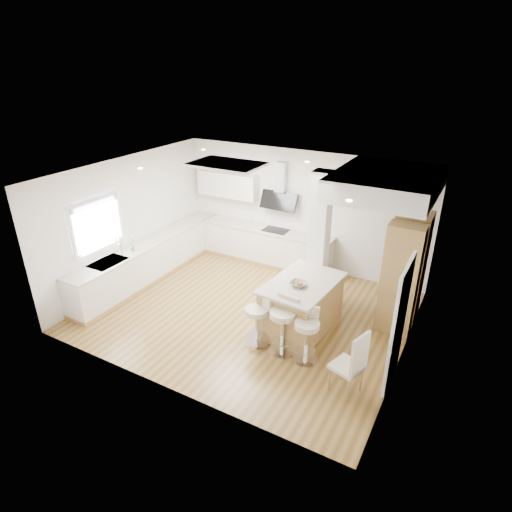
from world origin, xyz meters
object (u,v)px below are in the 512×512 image
Objects in this scene: bar_stool_a at (257,319)px; bar_stool_b at (283,323)px; bar_stool_c at (307,333)px; peninsula at (301,305)px; dining_chair at (353,362)px.

bar_stool_b reaches higher than bar_stool_a.
peninsula is at bearing 98.44° from bar_stool_c.
bar_stool_b is 0.44m from bar_stool_c.
bar_stool_c is (0.92, 0.01, 0.01)m from bar_stool_a.
peninsula is 0.81m from bar_stool_b.
peninsula is 1.76× the size of bar_stool_c.
dining_chair is (0.91, -0.41, 0.05)m from bar_stool_c.
dining_chair reaches higher than bar_stool_a.
bar_stool_a is 0.85× the size of dining_chair.
peninsula reaches higher than bar_stool_c.
bar_stool_b is at bearing 179.68° from dining_chair.
bar_stool_b is 1.08× the size of bar_stool_c.
bar_stool_b is (0.01, -0.80, 0.09)m from peninsula.
bar_stool_a is 1.88m from dining_chair.
peninsula is at bearing 155.27° from dining_chair.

